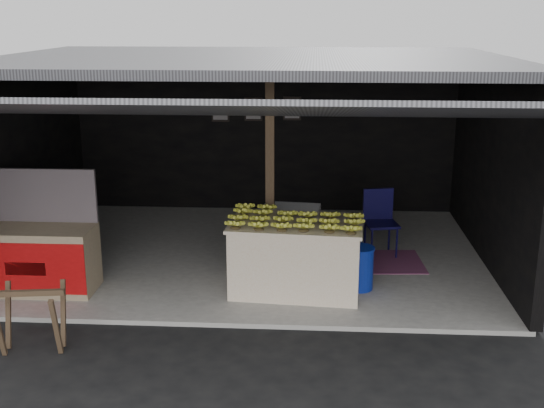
# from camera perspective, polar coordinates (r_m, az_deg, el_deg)

# --- Properties ---
(ground) EXTENTS (80.00, 80.00, 0.00)m
(ground) POSITION_cam_1_polar(r_m,az_deg,el_deg) (8.22, -3.18, -10.33)
(ground) COLOR black
(ground) RESTS_ON ground
(concrete_slab) EXTENTS (7.00, 5.00, 0.06)m
(concrete_slab) POSITION_cam_1_polar(r_m,az_deg,el_deg) (10.50, -1.58, -4.21)
(concrete_slab) COLOR gray
(concrete_slab) RESTS_ON ground
(shophouse) EXTENTS (7.40, 7.29, 3.02)m
(shophouse) POSITION_cam_1_polar(r_m,az_deg,el_deg) (10.29, -1.50, 7.29)
(shophouse) COLOR black
(shophouse) RESTS_ON ground
(banana_table) EXTENTS (1.79, 1.18, 0.94)m
(banana_table) POSITION_cam_1_polar(r_m,az_deg,el_deg) (8.94, 2.04, -4.39)
(banana_table) COLOR silver
(banana_table) RESTS_ON concrete_slab
(banana_pile) EXTENTS (1.65, 1.07, 0.19)m
(banana_pile) POSITION_cam_1_polar(r_m,az_deg,el_deg) (8.76, 2.08, -0.93)
(banana_pile) COLOR yellow
(banana_pile) RESTS_ON banana_table
(white_crate) EXTENTS (0.84, 0.61, 0.89)m
(white_crate) POSITION_cam_1_polar(r_m,az_deg,el_deg) (9.80, 1.60, -2.75)
(white_crate) COLOR white
(white_crate) RESTS_ON concrete_slab
(neighbor_stall) EXTENTS (1.54, 0.70, 1.58)m
(neighbor_stall) POSITION_cam_1_polar(r_m,az_deg,el_deg) (9.46, -19.13, -4.11)
(neighbor_stall) COLOR #998466
(neighbor_stall) RESTS_ON concrete_slab
(sawhorse) EXTENTS (0.75, 0.72, 0.73)m
(sawhorse) POSITION_cam_1_polar(r_m,az_deg,el_deg) (7.93, -19.52, -8.62)
(sawhorse) COLOR brown
(sawhorse) RESTS_ON ground
(water_barrel) EXTENTS (0.37, 0.37, 0.55)m
(water_barrel) POSITION_cam_1_polar(r_m,az_deg,el_deg) (9.13, 7.31, -5.41)
(water_barrel) COLOR #0E249A
(water_barrel) RESTS_ON concrete_slab
(plastic_chair) EXTENTS (0.55, 0.55, 0.98)m
(plastic_chair) POSITION_cam_1_polar(r_m,az_deg,el_deg) (10.43, 8.99, -1.00)
(plastic_chair) COLOR #0C0935
(plastic_chair) RESTS_ON concrete_slab
(magenta_rug) EXTENTS (1.56, 1.10, 0.01)m
(magenta_rug) POSITION_cam_1_polar(r_m,az_deg,el_deg) (10.19, 8.27, -4.79)
(magenta_rug) COLOR #661650
(magenta_rug) RESTS_ON concrete_slab
(picture_frames) EXTENTS (1.62, 0.04, 0.46)m
(picture_frames) POSITION_cam_1_polar(r_m,az_deg,el_deg) (12.38, -1.42, 7.92)
(picture_frames) COLOR black
(picture_frames) RESTS_ON shophouse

